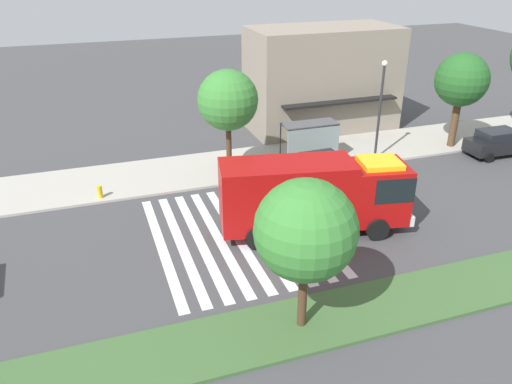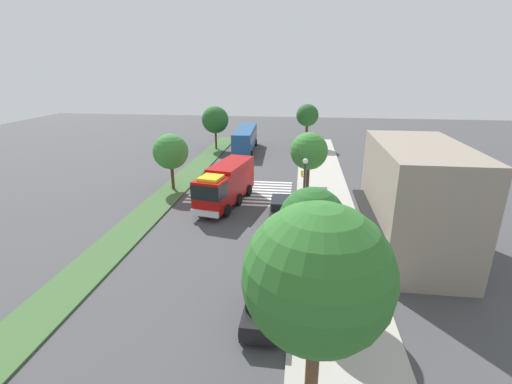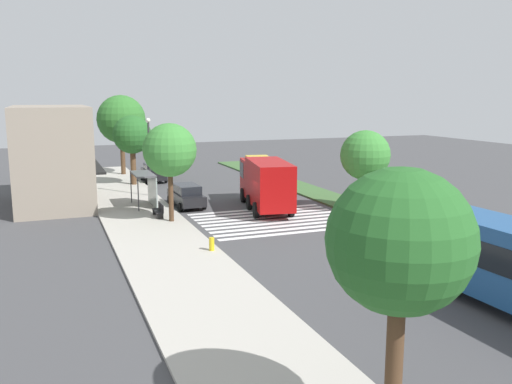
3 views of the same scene
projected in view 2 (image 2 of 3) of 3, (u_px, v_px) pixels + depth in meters
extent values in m
plane|color=#424244|center=(240.00, 195.00, 36.59)|extent=(120.00, 120.00, 0.00)
cube|color=#ADA89E|center=(324.00, 198.00, 35.59)|extent=(60.00, 5.30, 0.14)
cube|color=#3D6033|center=(171.00, 191.00, 37.41)|extent=(60.00, 3.00, 0.14)
cube|color=silver|center=(247.00, 181.00, 40.86)|extent=(0.45, 10.09, 0.01)
cube|color=silver|center=(246.00, 184.00, 40.02)|extent=(0.45, 10.09, 0.01)
cube|color=silver|center=(244.00, 186.00, 39.17)|extent=(0.45, 10.09, 0.01)
cube|color=silver|center=(243.00, 189.00, 38.33)|extent=(0.45, 10.09, 0.01)
cube|color=silver|center=(242.00, 192.00, 37.48)|extent=(0.45, 10.09, 0.01)
cube|color=silver|center=(240.00, 195.00, 36.64)|extent=(0.45, 10.09, 0.01)
cube|color=silver|center=(239.00, 198.00, 35.80)|extent=(0.45, 10.09, 0.01)
cube|color=silver|center=(237.00, 201.00, 34.95)|extent=(0.45, 10.09, 0.01)
cube|color=silver|center=(235.00, 204.00, 34.11)|extent=(0.45, 10.09, 0.01)
cube|color=#A50C0C|center=(212.00, 195.00, 30.78)|extent=(3.08, 2.92, 2.77)
cube|color=#A50C0C|center=(231.00, 178.00, 34.70)|extent=(6.55, 3.60, 3.11)
cube|color=black|center=(209.00, 190.00, 30.24)|extent=(2.35, 2.81, 1.22)
cube|color=silver|center=(205.00, 214.00, 29.86)|extent=(0.70, 2.46, 0.50)
cube|color=yellow|center=(211.00, 178.00, 30.29)|extent=(2.15, 2.05, 0.24)
cylinder|color=black|center=(227.00, 211.00, 31.10)|extent=(1.14, 0.50, 1.10)
cylinder|color=black|center=(201.00, 207.00, 31.83)|extent=(1.14, 0.50, 1.10)
cylinder|color=black|center=(249.00, 190.00, 36.23)|extent=(1.14, 0.50, 1.10)
cylinder|color=black|center=(226.00, 188.00, 36.96)|extent=(1.14, 0.50, 1.10)
cylinder|color=black|center=(239.00, 199.00, 33.73)|extent=(1.14, 0.50, 1.10)
cylinder|color=black|center=(214.00, 197.00, 34.45)|extent=(1.14, 0.50, 1.10)
cube|color=black|center=(281.00, 211.00, 30.63)|extent=(4.73, 1.94, 0.74)
cube|color=black|center=(281.00, 202.00, 30.63)|extent=(2.67, 1.65, 0.64)
cylinder|color=black|center=(291.00, 223.00, 29.23)|extent=(0.65, 0.24, 0.64)
cylinder|color=black|center=(269.00, 222.00, 29.38)|extent=(0.65, 0.24, 0.64)
cylinder|color=black|center=(291.00, 209.00, 32.13)|extent=(0.65, 0.24, 0.64)
cylinder|color=black|center=(271.00, 208.00, 32.28)|extent=(0.65, 0.24, 0.64)
cube|color=black|center=(265.00, 307.00, 18.35)|extent=(4.40, 1.92, 0.84)
cube|color=black|center=(265.00, 293.00, 18.33)|extent=(2.48, 1.66, 0.59)
cylinder|color=black|center=(280.00, 336.00, 17.02)|extent=(0.64, 0.23, 0.64)
cylinder|color=black|center=(242.00, 332.00, 17.27)|extent=(0.64, 0.23, 0.64)
cylinder|color=black|center=(285.00, 299.00, 19.71)|extent=(0.64, 0.23, 0.64)
cylinder|color=black|center=(251.00, 296.00, 19.96)|extent=(0.64, 0.23, 0.64)
cube|color=navy|center=(245.00, 138.00, 54.84)|extent=(11.86, 3.08, 2.91)
cube|color=black|center=(245.00, 136.00, 54.73)|extent=(11.62, 3.12, 1.05)
cylinder|color=black|center=(240.00, 142.00, 59.29)|extent=(1.01, 0.35, 1.00)
cylinder|color=black|center=(256.00, 142.00, 59.10)|extent=(1.01, 0.35, 1.00)
cylinder|color=black|center=(233.00, 154.00, 51.54)|extent=(1.01, 0.35, 1.00)
cylinder|color=black|center=(251.00, 154.00, 51.35)|extent=(1.01, 0.35, 1.00)
cube|color=#4C4C51|center=(319.00, 194.00, 29.04)|extent=(3.50, 1.40, 0.12)
cube|color=#8C9E99|center=(310.00, 208.00, 29.51)|extent=(3.50, 0.08, 2.40)
cylinder|color=#333338|center=(325.00, 202.00, 30.95)|extent=(0.08, 0.08, 2.40)
cylinder|color=#333338|center=(328.00, 217.00, 27.76)|extent=(0.08, 0.08, 2.40)
cube|color=black|center=(313.00, 200.00, 33.47)|extent=(1.60, 0.50, 0.08)
cube|color=black|center=(311.00, 198.00, 33.41)|extent=(1.60, 0.06, 0.45)
cube|color=black|center=(313.00, 200.00, 34.22)|extent=(0.08, 0.45, 0.37)
cube|color=black|center=(313.00, 206.00, 32.87)|extent=(0.08, 0.45, 0.37)
cylinder|color=#2D2D30|center=(303.00, 206.00, 25.11)|extent=(0.16, 0.16, 5.94)
sphere|color=white|center=(305.00, 161.00, 24.08)|extent=(0.36, 0.36, 0.36)
cube|color=gray|center=(415.00, 200.00, 24.43)|extent=(10.74, 5.37, 7.45)
cube|color=black|center=(366.00, 211.00, 25.10)|extent=(8.59, 0.80, 0.16)
cylinder|color=#47301E|center=(306.00, 135.00, 57.43)|extent=(0.42, 0.42, 3.67)
sphere|color=#235B23|center=(307.00, 115.00, 56.44)|extent=(3.41, 3.41, 3.41)
cylinder|color=#47301E|center=(307.00, 182.00, 34.57)|extent=(0.32, 0.32, 3.45)
sphere|color=#387F33|center=(309.00, 151.00, 33.62)|extent=(3.45, 3.45, 3.45)
cylinder|color=#513823|center=(309.00, 270.00, 19.63)|extent=(0.50, 0.50, 3.36)
sphere|color=#235B23|center=(312.00, 221.00, 18.68)|extent=(3.48, 3.48, 3.48)
cylinder|color=#513823|center=(312.00, 368.00, 12.91)|extent=(0.47, 0.47, 3.94)
sphere|color=#2D6B28|center=(318.00, 277.00, 11.71)|extent=(4.93, 4.93, 4.93)
cylinder|color=#47301E|center=(216.00, 139.00, 55.86)|extent=(0.31, 0.31, 3.01)
sphere|color=#235B23|center=(215.00, 120.00, 54.91)|extent=(4.00, 4.00, 4.00)
cylinder|color=#47301E|center=(173.00, 176.00, 37.58)|extent=(0.32, 0.32, 2.68)
sphere|color=#387F33|center=(171.00, 152.00, 36.74)|extent=(3.54, 3.54, 3.54)
cylinder|color=gold|center=(302.00, 173.00, 42.14)|extent=(0.28, 0.28, 0.70)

